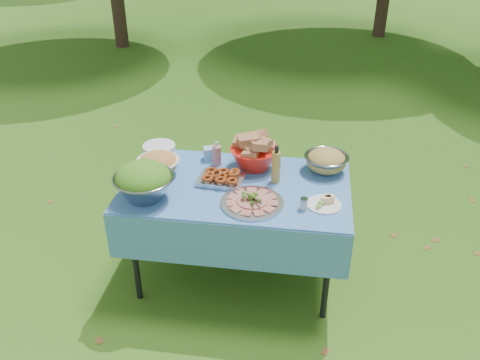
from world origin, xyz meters
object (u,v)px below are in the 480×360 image
(picnic_table, at_px, (236,232))
(bread_bowl, at_px, (254,153))
(charcuterie_platter, at_px, (252,198))
(salad_bowl, at_px, (144,181))
(oil_bottle, at_px, (276,164))
(plate_stack, at_px, (159,151))
(pasta_bowl_steel, at_px, (326,160))

(picnic_table, distance_m, bread_bowl, 0.56)
(picnic_table, height_order, bread_bowl, bread_bowl)
(charcuterie_platter, bearing_deg, salad_bowl, -177.38)
(charcuterie_platter, bearing_deg, oil_bottle, 67.17)
(salad_bowl, bearing_deg, plate_stack, 96.55)
(salad_bowl, distance_m, charcuterie_platter, 0.67)
(charcuterie_platter, height_order, oil_bottle, oil_bottle)
(salad_bowl, xyz_separation_m, charcuterie_platter, (0.66, 0.03, -0.08))
(picnic_table, relative_size, plate_stack, 6.37)
(salad_bowl, relative_size, charcuterie_platter, 0.95)
(salad_bowl, xyz_separation_m, plate_stack, (-0.06, 0.54, -0.07))
(pasta_bowl_steel, xyz_separation_m, oil_bottle, (-0.32, -0.20, 0.05))
(oil_bottle, bearing_deg, salad_bowl, -158.20)
(salad_bowl, height_order, pasta_bowl_steel, salad_bowl)
(plate_stack, distance_m, pasta_bowl_steel, 1.17)
(picnic_table, distance_m, oil_bottle, 0.57)
(pasta_bowl_steel, height_order, charcuterie_platter, pasta_bowl_steel)
(bread_bowl, xyz_separation_m, oil_bottle, (0.16, -0.18, 0.02))
(plate_stack, relative_size, pasta_bowl_steel, 0.78)
(oil_bottle, bearing_deg, picnic_table, -162.69)
(pasta_bowl_steel, relative_size, charcuterie_platter, 0.75)
(plate_stack, relative_size, oil_bottle, 0.88)
(plate_stack, bearing_deg, picnic_table, -27.15)
(salad_bowl, height_order, bread_bowl, salad_bowl)
(plate_stack, xyz_separation_m, charcuterie_platter, (0.73, -0.51, -0.00))
(salad_bowl, height_order, oil_bottle, oil_bottle)
(salad_bowl, xyz_separation_m, bread_bowl, (0.62, 0.49, -0.01))
(salad_bowl, bearing_deg, charcuterie_platter, 2.62)
(bread_bowl, height_order, pasta_bowl_steel, bread_bowl)
(bread_bowl, relative_size, oil_bottle, 1.27)
(oil_bottle, bearing_deg, bread_bowl, 132.59)
(plate_stack, xyz_separation_m, pasta_bowl_steel, (1.17, -0.03, 0.03))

